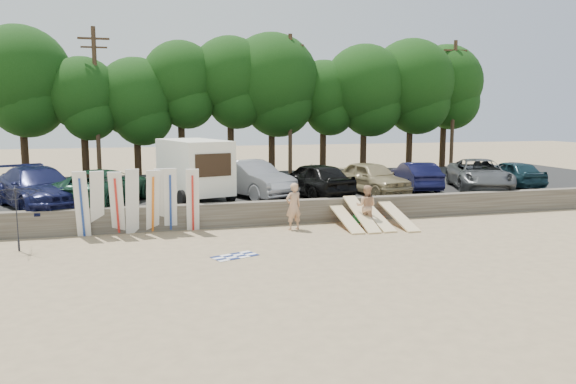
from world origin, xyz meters
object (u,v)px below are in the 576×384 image
object	(u,v)px
car_1	(104,187)
car_6	(479,174)
box_trailer	(194,167)
car_3	(314,179)
car_5	(416,176)
beachgoer_b	(366,206)
beach_umbrella	(17,218)
car_7	(511,174)
car_2	(250,179)
cooler	(358,219)
car_0	(38,188)
beachgoer_a	(293,206)
car_4	(372,178)

from	to	relation	value
car_1	car_6	size ratio (longest dim) A/B	0.98
box_trailer	car_3	size ratio (longest dim) A/B	0.98
car_5	car_6	bearing A→B (deg)	176.39
car_1	beachgoer_b	size ratio (longest dim) A/B	3.21
car_3	beach_umbrella	world-z (taller)	car_3
beachgoer_b	car_1	bearing A→B (deg)	6.36
car_1	car_7	size ratio (longest dim) A/B	1.31
car_3	beach_umbrella	distance (m)	13.08
car_1	car_5	size ratio (longest dim) A/B	1.27
beachgoer_b	car_5	bearing A→B (deg)	-104.66
beach_umbrella	box_trailer	bearing A→B (deg)	38.60
car_3	car_6	distance (m)	9.10
car_5	beachgoer_b	world-z (taller)	car_5
car_2	beach_umbrella	distance (m)	10.84
car_5	cooler	world-z (taller)	car_5
car_0	beachgoer_a	bearing A→B (deg)	-45.97
box_trailer	car_7	distance (m)	16.99
box_trailer	car_0	size ratio (longest dim) A/B	0.80
car_7	beachgoer_a	bearing A→B (deg)	20.30
car_4	cooler	size ratio (longest dim) A/B	12.23
cooler	beachgoer_a	bearing A→B (deg)	-177.99
beachgoer_a	car_0	bearing A→B (deg)	-35.38
car_2	car_5	xyz separation A→B (m)	(8.75, 0.01, -0.14)
car_3	beach_umbrella	bearing A→B (deg)	6.38
car_0	beachgoer_b	bearing A→B (deg)	-42.36
car_4	car_5	size ratio (longest dim) A/B	1.06
cooler	beachgoer_b	bearing A→B (deg)	-103.84
car_1	car_3	world-z (taller)	car_3
car_3	beachgoer_b	bearing A→B (deg)	86.87
car_0	car_6	bearing A→B (deg)	-24.34
car_6	beachgoer_a	distance (m)	11.95
beach_umbrella	cooler	bearing A→B (deg)	6.90
beachgoer_a	beach_umbrella	size ratio (longest dim) A/B	0.75
car_0	beachgoer_b	size ratio (longest dim) A/B	3.40
car_6	beach_umbrella	size ratio (longest dim) A/B	2.25
car_3	cooler	bearing A→B (deg)	91.16
car_1	car_2	xyz separation A→B (m)	(6.63, 0.56, 0.08)
car_2	car_7	bearing A→B (deg)	-26.27
box_trailer	car_1	distance (m)	4.03
car_0	box_trailer	bearing A→B (deg)	-20.92
car_2	beachgoer_b	size ratio (longest dim) A/B	3.00
car_5	car_6	distance (m)	3.36
car_3	beachgoer_a	distance (m)	4.53
car_6	car_1	bearing A→B (deg)	-159.25
car_2	car_3	size ratio (longest dim) A/B	1.07
box_trailer	car_0	bearing A→B (deg)	168.09
car_0	car_3	bearing A→B (deg)	-24.47
beachgoer_a	cooler	xyz separation A→B (m)	(3.10, 0.70, -0.79)
beachgoer_a	car_3	bearing A→B (deg)	-132.49
cooler	box_trailer	bearing A→B (deg)	140.32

